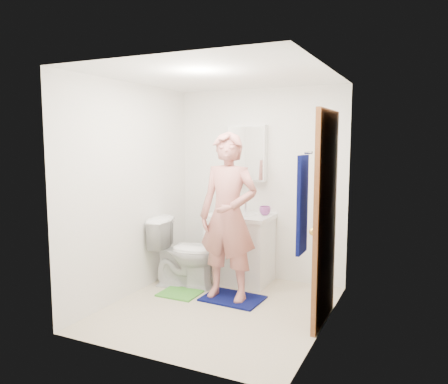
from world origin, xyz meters
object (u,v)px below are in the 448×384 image
at_px(medicine_cabinet, 247,153).
at_px(man, 228,216).
at_px(toothbrush_cup, 265,211).
at_px(vanity_cabinet, 240,250).
at_px(toilet, 185,252).
at_px(towel, 302,205).
at_px(soap_dispenser, 226,206).

xyz_separation_m(medicine_cabinet, man, (0.13, -0.87, -0.66)).
distance_m(toothbrush_cup, man, 0.75).
xyz_separation_m(vanity_cabinet, man, (0.13, -0.64, 0.54)).
bearing_deg(toilet, medicine_cabinet, -48.32).
xyz_separation_m(vanity_cabinet, towel, (1.18, -1.48, 0.85)).
relative_size(vanity_cabinet, towel, 1.00).
bearing_deg(toothbrush_cup, vanity_cabinet, -162.25).
bearing_deg(towel, medicine_cabinet, 124.61).
bearing_deg(vanity_cabinet, toothbrush_cup, 17.75).
xyz_separation_m(medicine_cabinet, soap_dispenser, (-0.18, -0.24, -0.65)).
height_order(toilet, soap_dispenser, soap_dispenser).
bearing_deg(vanity_cabinet, soap_dispenser, -174.82).
relative_size(towel, toilet, 0.96).
xyz_separation_m(toothbrush_cup, man, (-0.16, -0.73, 0.03)).
xyz_separation_m(medicine_cabinet, towel, (1.18, -1.71, -0.35)).
bearing_deg(man, toilet, 163.70).
bearing_deg(medicine_cabinet, towel, -55.39).
bearing_deg(medicine_cabinet, toilet, -128.29).
xyz_separation_m(towel, toothbrush_cup, (-0.89, 1.58, -0.35)).
xyz_separation_m(towel, man, (-1.05, 0.84, -0.31)).
distance_m(vanity_cabinet, towel, 2.08).
distance_m(medicine_cabinet, toothbrush_cup, 0.77).
bearing_deg(vanity_cabinet, toilet, -139.88).
distance_m(vanity_cabinet, toothbrush_cup, 0.59).
xyz_separation_m(soap_dispenser, man, (0.32, -0.62, -0.01)).
bearing_deg(vanity_cabinet, man, -78.17).
xyz_separation_m(towel, soap_dispenser, (-1.36, 1.47, -0.30)).
distance_m(medicine_cabinet, man, 1.10).
bearing_deg(towel, soap_dispenser, 132.89).
bearing_deg(towel, toilet, 148.75).
height_order(vanity_cabinet, man, man).
relative_size(medicine_cabinet, man, 0.38).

